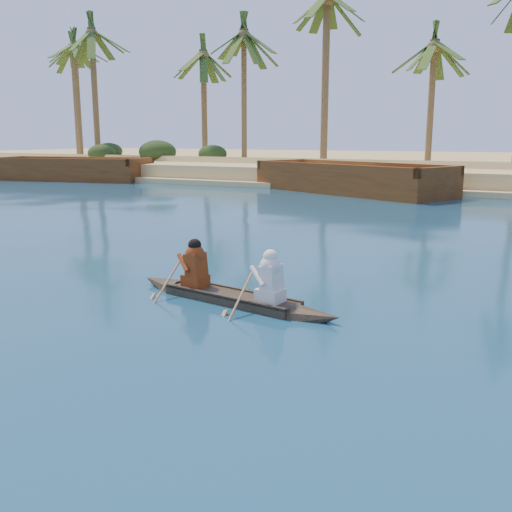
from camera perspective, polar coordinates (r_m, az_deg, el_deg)
The scene contains 3 objects.
canoe at distance 11.70m, azimuth -2.52°, elevation -3.35°, with size 5.12×1.47×1.40m.
barge_left at distance 47.80m, azimuth -17.94°, elevation 8.12°, with size 12.87×6.55×2.05m.
barge_mid at distance 35.43m, azimuth 9.37°, elevation 7.47°, with size 13.29×8.83×2.11m.
Camera 1 is at (0.19, -11.56, 3.33)m, focal length 40.00 mm.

